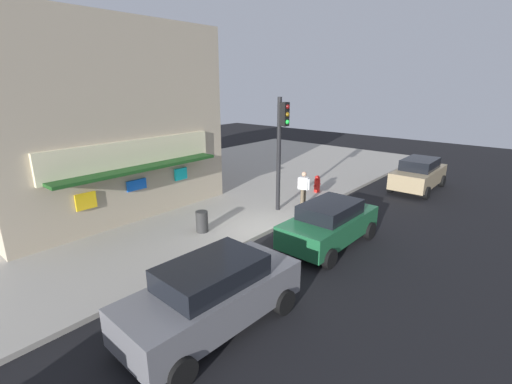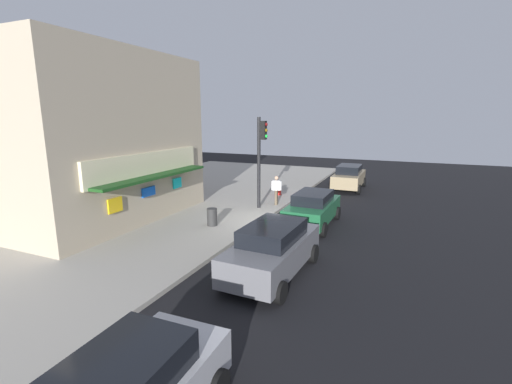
{
  "view_description": "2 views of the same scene",
  "coord_description": "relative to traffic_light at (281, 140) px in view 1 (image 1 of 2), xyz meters",
  "views": [
    {
      "loc": [
        -9.85,
        -7.84,
        5.54
      ],
      "look_at": [
        0.39,
        0.89,
        1.43
      ],
      "focal_mm": 25.25,
      "sensor_mm": 36.0,
      "label": 1
    },
    {
      "loc": [
        -15.02,
        -6.17,
        5.04
      ],
      "look_at": [
        0.2,
        0.46,
        1.47
      ],
      "focal_mm": 24.94,
      "sensor_mm": 36.0,
      "label": 2
    }
  ],
  "objects": [
    {
      "name": "parked_car_grey",
      "position": [
        -7.19,
        -3.44,
        -2.38
      ],
      "size": [
        4.48,
        2.14,
        1.7
      ],
      "color": "slate",
      "rests_on": "ground_plane"
    },
    {
      "name": "pedestrian",
      "position": [
        1.07,
        -0.51,
        -2.21
      ],
      "size": [
        0.44,
        0.58,
        1.62
      ],
      "color": "brown",
      "rests_on": "sidewalk"
    },
    {
      "name": "fire_hydrant",
      "position": [
        3.43,
        0.2,
        -2.68
      ],
      "size": [
        0.54,
        0.3,
        0.87
      ],
      "color": "red",
      "rests_on": "sidewalk"
    },
    {
      "name": "parked_car_green",
      "position": [
        -1.46,
        -3.25,
        -2.43
      ],
      "size": [
        4.14,
        2.0,
        1.58
      ],
      "color": "#1E6038",
      "rests_on": "ground_plane"
    },
    {
      "name": "parked_car_tan",
      "position": [
        7.76,
        -3.41,
        -2.39
      ],
      "size": [
        4.22,
        2.0,
        1.68
      ],
      "color": "#9E8966",
      "rests_on": "ground_plane"
    },
    {
      "name": "ground_plane",
      "position": [
        -2.18,
        -1.05,
        -3.25
      ],
      "size": [
        55.84,
        55.84,
        0.0
      ],
      "primitive_type": "plane",
      "color": "black"
    },
    {
      "name": "corner_building",
      "position": [
        -4.68,
        8.11,
        0.76
      ],
      "size": [
        9.38,
        9.95,
        7.73
      ],
      "color": "tan",
      "rests_on": "sidewalk"
    },
    {
      "name": "traffic_light",
      "position": [
        0.0,
        0.0,
        0.0
      ],
      "size": [
        0.32,
        0.58,
        4.82
      ],
      "color": "black",
      "rests_on": "sidewalk"
    },
    {
      "name": "trash_can",
      "position": [
        -3.8,
        0.79,
        -2.7
      ],
      "size": [
        0.46,
        0.46,
        0.8
      ],
      "primitive_type": "cylinder",
      "color": "#2D2D2D",
      "rests_on": "sidewalk"
    },
    {
      "name": "sidewalk",
      "position": [
        -2.18,
        5.94,
        -3.18
      ],
      "size": [
        37.23,
        13.97,
        0.15
      ],
      "primitive_type": "cube",
      "color": "#A39E93",
      "rests_on": "ground_plane"
    }
  ]
}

